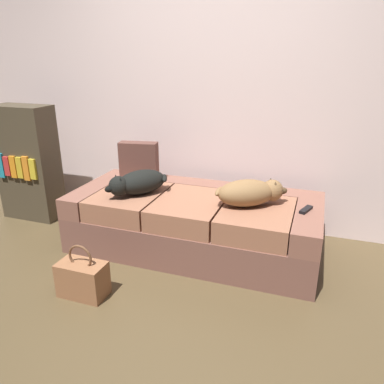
{
  "coord_description": "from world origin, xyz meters",
  "views": [
    {
      "loc": [
        0.91,
        -1.64,
        1.53
      ],
      "look_at": [
        0.0,
        0.94,
        0.52
      ],
      "focal_mm": 34.7,
      "sensor_mm": 36.0,
      "label": 1
    }
  ],
  "objects_px": {
    "dog_tan": "(251,192)",
    "bookshelf": "(28,163)",
    "couch": "(194,222)",
    "dog_dark": "(138,183)",
    "tv_remote": "(306,210)",
    "throw_pillow": "(139,161)",
    "handbag": "(83,279)"
  },
  "relations": [
    {
      "from": "throw_pillow",
      "to": "bookshelf",
      "type": "relative_size",
      "value": 0.31
    },
    {
      "from": "dog_tan",
      "to": "bookshelf",
      "type": "height_order",
      "value": "bookshelf"
    },
    {
      "from": "dog_dark",
      "to": "bookshelf",
      "type": "relative_size",
      "value": 0.47
    },
    {
      "from": "dog_dark",
      "to": "bookshelf",
      "type": "height_order",
      "value": "bookshelf"
    },
    {
      "from": "tv_remote",
      "to": "handbag",
      "type": "distance_m",
      "value": 1.64
    },
    {
      "from": "couch",
      "to": "bookshelf",
      "type": "relative_size",
      "value": 1.81
    },
    {
      "from": "handbag",
      "to": "dog_dark",
      "type": "bearing_deg",
      "value": 86.73
    },
    {
      "from": "couch",
      "to": "handbag",
      "type": "bearing_deg",
      "value": -119.26
    },
    {
      "from": "handbag",
      "to": "throw_pillow",
      "type": "bearing_deg",
      "value": 96.16
    },
    {
      "from": "handbag",
      "to": "bookshelf",
      "type": "xyz_separation_m",
      "value": [
        -1.25,
        0.98,
        0.42
      ]
    },
    {
      "from": "dog_dark",
      "to": "throw_pillow",
      "type": "height_order",
      "value": "throw_pillow"
    },
    {
      "from": "dog_tan",
      "to": "bookshelf",
      "type": "relative_size",
      "value": 0.5
    },
    {
      "from": "tv_remote",
      "to": "dog_tan",
      "type": "bearing_deg",
      "value": -158.1
    },
    {
      "from": "couch",
      "to": "bookshelf",
      "type": "xyz_separation_m",
      "value": [
        -1.74,
        0.1,
        0.32
      ]
    },
    {
      "from": "dog_tan",
      "to": "handbag",
      "type": "bearing_deg",
      "value": -138.91
    },
    {
      "from": "dog_tan",
      "to": "throw_pillow",
      "type": "relative_size",
      "value": 1.61
    },
    {
      "from": "dog_dark",
      "to": "throw_pillow",
      "type": "relative_size",
      "value": 1.51
    },
    {
      "from": "dog_dark",
      "to": "dog_tan",
      "type": "bearing_deg",
      "value": 4.2
    },
    {
      "from": "handbag",
      "to": "bookshelf",
      "type": "height_order",
      "value": "bookshelf"
    },
    {
      "from": "couch",
      "to": "tv_remote",
      "type": "relative_size",
      "value": 13.27
    },
    {
      "from": "tv_remote",
      "to": "throw_pillow",
      "type": "xyz_separation_m",
      "value": [
        -1.48,
        0.27,
        0.16
      ]
    },
    {
      "from": "throw_pillow",
      "to": "handbag",
      "type": "relative_size",
      "value": 0.9
    },
    {
      "from": "couch",
      "to": "dog_tan",
      "type": "distance_m",
      "value": 0.57
    },
    {
      "from": "couch",
      "to": "throw_pillow",
      "type": "xyz_separation_m",
      "value": [
        -0.61,
        0.24,
        0.41
      ]
    },
    {
      "from": "dog_tan",
      "to": "bookshelf",
      "type": "bearing_deg",
      "value": 176.17
    },
    {
      "from": "dog_dark",
      "to": "handbag",
      "type": "xyz_separation_m",
      "value": [
        -0.04,
        -0.76,
        -0.44
      ]
    },
    {
      "from": "handbag",
      "to": "couch",
      "type": "bearing_deg",
      "value": 60.74
    },
    {
      "from": "dog_tan",
      "to": "tv_remote",
      "type": "xyz_separation_m",
      "value": [
        0.41,
        0.02,
        -0.09
      ]
    },
    {
      "from": "tv_remote",
      "to": "bookshelf",
      "type": "height_order",
      "value": "bookshelf"
    },
    {
      "from": "couch",
      "to": "dog_tan",
      "type": "relative_size",
      "value": 3.64
    },
    {
      "from": "couch",
      "to": "dog_dark",
      "type": "xyz_separation_m",
      "value": [
        -0.45,
        -0.11,
        0.33
      ]
    },
    {
      "from": "couch",
      "to": "handbag",
      "type": "xyz_separation_m",
      "value": [
        -0.49,
        -0.87,
        -0.11
      ]
    }
  ]
}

